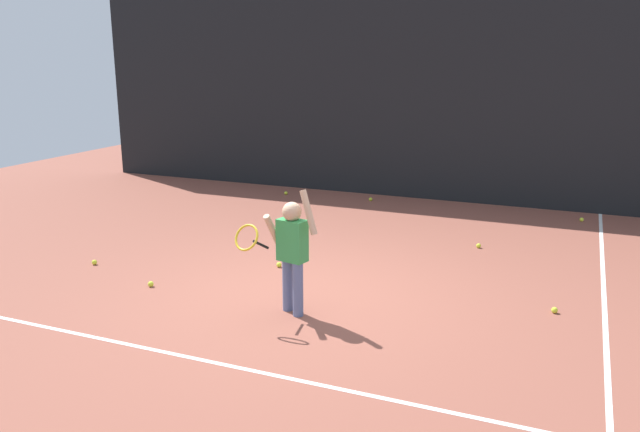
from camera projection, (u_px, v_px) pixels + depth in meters
name	position (u px, v px, depth m)	size (l,w,h in m)	color
ground_plane	(305.00, 295.00, 7.25)	(20.00, 20.00, 0.00)	brown
court_line_baseline	(222.00, 364.00, 5.63)	(9.00, 0.05, 0.00)	white
court_line_sideline	(604.00, 304.00, 6.97)	(0.05, 9.00, 0.00)	white
back_fence_windscreen	(424.00, 94.00, 11.57)	(13.87, 0.08, 3.88)	black
fence_post_0	(124.00, 83.00, 14.13)	(0.09, 0.09, 4.03)	slate
fence_post_1	(311.00, 87.00, 12.45)	(0.09, 0.09, 4.03)	slate
fence_post_2	(556.00, 93.00, 10.77)	(0.09, 0.09, 4.03)	slate
tennis_player	(290.00, 247.00, 6.56)	(0.80, 0.57, 1.35)	slate
tennis_ball_0	(151.00, 284.00, 7.49)	(0.07, 0.07, 0.07)	#CCE033
tennis_ball_1	(371.00, 199.00, 11.79)	(0.07, 0.07, 0.07)	#CCE033
tennis_ball_2	(479.00, 246.00, 8.97)	(0.07, 0.07, 0.07)	#CCE033
tennis_ball_3	(286.00, 193.00, 12.31)	(0.07, 0.07, 0.07)	#CCE033
tennis_ball_4	(555.00, 310.00, 6.73)	(0.07, 0.07, 0.07)	#CCE033
tennis_ball_5	(94.00, 262.00, 8.26)	(0.07, 0.07, 0.07)	#CCE033
tennis_ball_6	(279.00, 265.00, 8.17)	(0.07, 0.07, 0.07)	#CCE033
tennis_ball_7	(582.00, 220.00, 10.36)	(0.07, 0.07, 0.07)	#CCE033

